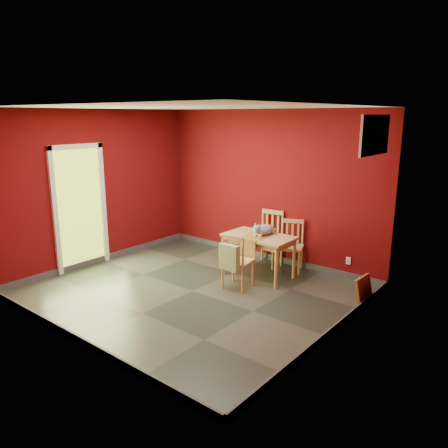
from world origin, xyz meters
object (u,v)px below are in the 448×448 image
Objects in this scene: chair_far_left at (269,237)px; chair_far_right at (291,245)px; picture_frame at (364,291)px; dining_table at (259,240)px; cat at (264,228)px; tote_bag at (229,257)px; chair_near at (237,260)px.

chair_far_left reaches higher than chair_far_right.
picture_frame is at bearing -17.37° from chair_far_left.
chair_far_right is at bearing -4.84° from chair_far_left.
cat reaches higher than dining_table.
tote_bag is at bearing -87.32° from dining_table.
chair_far_right is at bearing 67.69° from dining_table.
cat is at bearing -64.06° from chair_far_left.
dining_table reaches higher than picture_frame.
chair_far_right is 1.81× the size of cat.
chair_far_right is at bearing 158.99° from picture_frame.
chair_far_right is 1.91× the size of tote_bag.
dining_table is at bearing 92.68° from tote_bag.
chair_near is 0.24m from tote_bag.
dining_table is 2.34× the size of cat.
chair_far_right is 1.65m from picture_frame.
cat is (0.28, -0.57, 0.33)m from chair_far_left.
chair_near is (0.25, -1.26, -0.05)m from chair_far_left.
tote_bag reaches higher than picture_frame.
tote_bag is at bearing -84.20° from chair_near.
picture_frame is at bearing -21.01° from chair_far_right.
cat is 1.18× the size of picture_frame.
dining_table is 1.82m from picture_frame.
chair_far_right is at bearing 89.62° from cat.
chair_far_right is 1.24m from chair_near.
dining_table is at bearing -112.31° from chair_far_right.
dining_table is 2.47× the size of tote_bag.
chair_far_left reaches higher than tote_bag.
chair_far_left reaches higher than picture_frame.
chair_near reaches higher than tote_bag.
cat is at bearing 56.47° from dining_table.
chair_far_left is 1.29m from chair_near.
chair_far_left is 0.48m from chair_far_right.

